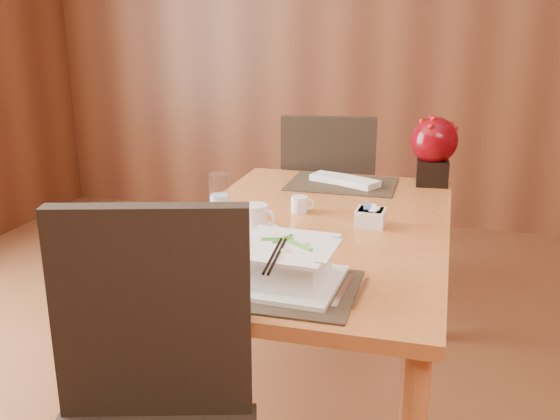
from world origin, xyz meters
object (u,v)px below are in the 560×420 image
(coffee_cup, at_px, (255,220))
(sugar_caddy, at_px, (371,217))
(dining_table, at_px, (314,250))
(bread_plate, at_px, (179,276))
(near_chair, at_px, (147,416))
(water_glass, at_px, (219,196))
(creamer_jug, at_px, (299,204))
(soup_setting, at_px, (286,265))
(berry_decor, at_px, (434,147))
(far_chair, at_px, (328,200))

(coffee_cup, xyz_separation_m, sugar_caddy, (0.36, 0.16, -0.01))
(dining_table, distance_m, bread_plate, 0.62)
(near_chair, bearing_deg, water_glass, 83.57)
(coffee_cup, height_order, near_chair, near_chair)
(water_glass, distance_m, near_chair, 0.95)
(coffee_cup, relative_size, creamer_jug, 2.05)
(sugar_caddy, distance_m, bread_plate, 0.74)
(soup_setting, bearing_deg, creamer_jug, 103.21)
(dining_table, xyz_separation_m, sugar_caddy, (0.19, 0.03, 0.13))
(soup_setting, distance_m, sugar_caddy, 0.58)
(creamer_jug, bearing_deg, berry_decor, 47.21)
(far_chair, bearing_deg, water_glass, 70.39)
(coffee_cup, height_order, berry_decor, berry_decor)
(dining_table, relative_size, coffee_cup, 9.20)
(dining_table, height_order, creamer_jug, creamer_jug)
(creamer_jug, bearing_deg, coffee_cup, -112.07)
(water_glass, height_order, bread_plate, water_glass)
(bread_plate, bearing_deg, coffee_cup, 78.83)
(sugar_caddy, relative_size, bread_plate, 0.69)
(dining_table, bearing_deg, near_chair, -100.80)
(water_glass, bearing_deg, creamer_jug, 30.88)
(water_glass, bearing_deg, berry_decor, 44.11)
(sugar_caddy, xyz_separation_m, near_chair, (-0.36, -0.96, -0.20))
(coffee_cup, relative_size, sugar_caddy, 1.68)
(sugar_caddy, xyz_separation_m, far_chair, (-0.32, 0.92, -0.22))
(dining_table, bearing_deg, bread_plate, -115.11)
(creamer_jug, xyz_separation_m, near_chair, (-0.09, -1.05, -0.20))
(dining_table, xyz_separation_m, coffee_cup, (-0.18, -0.13, 0.14))
(soup_setting, bearing_deg, sugar_caddy, 77.49)
(dining_table, height_order, far_chair, far_chair)
(soup_setting, relative_size, sugar_caddy, 3.05)
(water_glass, height_order, sugar_caddy, water_glass)
(near_chair, bearing_deg, coffee_cup, 73.35)
(creamer_jug, bearing_deg, far_chair, 90.88)
(water_glass, bearing_deg, coffee_cup, -32.46)
(creamer_jug, xyz_separation_m, berry_decor, (0.45, 0.53, 0.13))
(dining_table, distance_m, near_chair, 0.95)
(far_chair, bearing_deg, coffee_cup, 79.97)
(bread_plate, height_order, far_chair, far_chair)
(bread_plate, bearing_deg, sugar_caddy, 52.73)
(dining_table, bearing_deg, creamer_jug, 124.34)
(far_chair, bearing_deg, creamer_jug, 85.57)
(far_chair, bearing_deg, bread_plate, 77.44)
(sugar_caddy, bearing_deg, bread_plate, -127.27)
(soup_setting, height_order, sugar_caddy, soup_setting)
(near_chair, height_order, far_chair, near_chair)
(dining_table, bearing_deg, sugar_caddy, 9.96)
(soup_setting, bearing_deg, near_chair, -114.76)
(creamer_jug, distance_m, sugar_caddy, 0.29)
(water_glass, relative_size, berry_decor, 0.56)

